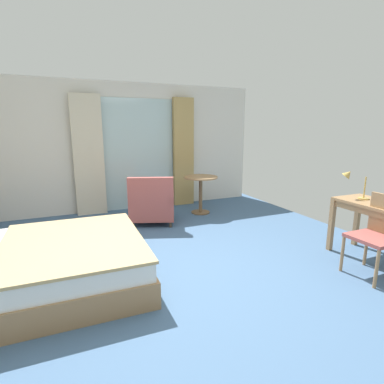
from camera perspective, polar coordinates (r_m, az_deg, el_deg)
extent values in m
cube|color=#426084|center=(3.70, -1.42, -15.81)|extent=(6.07, 6.96, 0.10)
cube|color=silver|center=(6.38, -12.58, 8.30)|extent=(5.67, 0.12, 2.57)
cube|color=silver|center=(6.36, -10.28, 6.99)|extent=(1.52, 0.02, 2.26)
cube|color=beige|center=(6.11, -19.11, 6.50)|extent=(0.56, 0.10, 2.30)
cube|color=tan|center=(6.56, -1.65, 7.51)|extent=(0.45, 0.10, 2.30)
cube|color=#9E754C|center=(3.68, -27.09, -14.18)|extent=(2.22, 1.76, 0.27)
cube|color=white|center=(3.59, -27.45, -10.86)|extent=(2.15, 1.71, 0.19)
cube|color=tan|center=(3.53, -21.75, -8.79)|extent=(1.48, 1.73, 0.03)
cube|color=#9E754C|center=(4.97, 28.89, -4.84)|extent=(0.06, 0.06, 0.73)
cube|color=#9E754C|center=(4.60, 25.03, -5.74)|extent=(0.06, 0.06, 0.73)
cube|color=#9E4C47|center=(4.00, 31.30, -7.55)|extent=(0.45, 0.47, 0.04)
cylinder|color=#9E754C|center=(4.04, 26.73, -10.47)|extent=(0.04, 0.04, 0.44)
cylinder|color=#9E754C|center=(3.81, 31.73, -12.38)|extent=(0.04, 0.04, 0.44)
cylinder|color=#9E754C|center=(4.35, 30.23, -9.26)|extent=(0.04, 0.04, 0.44)
cylinder|color=tan|center=(4.56, 29.87, -1.06)|extent=(0.14, 0.14, 0.02)
cylinder|color=tan|center=(4.53, 30.06, 0.77)|extent=(0.02, 0.02, 0.28)
cone|color=tan|center=(4.48, 27.60, 3.09)|extent=(0.17, 0.15, 0.17)
cube|color=#9E4C47|center=(5.45, -7.50, -3.36)|extent=(0.96, 0.93, 0.27)
cube|color=#9E4C47|center=(5.08, -7.87, -0.02)|extent=(0.76, 0.38, 0.50)
cube|color=#9E4C47|center=(5.38, -4.04, -1.12)|extent=(0.34, 0.69, 0.16)
cube|color=#9E4C47|center=(5.43, -11.06, -1.18)|extent=(0.34, 0.69, 0.16)
cylinder|color=#4C3D2D|center=(5.77, -4.03, -4.33)|extent=(0.04, 0.04, 0.10)
cylinder|color=#4C3D2D|center=(5.82, -10.42, -4.37)|extent=(0.04, 0.04, 0.10)
cylinder|color=#4C3D2D|center=(5.21, -4.13, -6.16)|extent=(0.04, 0.04, 0.10)
cylinder|color=#4C3D2D|center=(5.26, -11.21, -6.17)|extent=(0.04, 0.04, 0.10)
cylinder|color=#9E754C|center=(5.90, 1.67, 2.84)|extent=(0.67, 0.67, 0.03)
cylinder|color=brown|center=(5.98, 1.64, -0.68)|extent=(0.07, 0.07, 0.71)
cylinder|color=brown|center=(6.06, 1.62, -3.86)|extent=(0.37, 0.37, 0.02)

